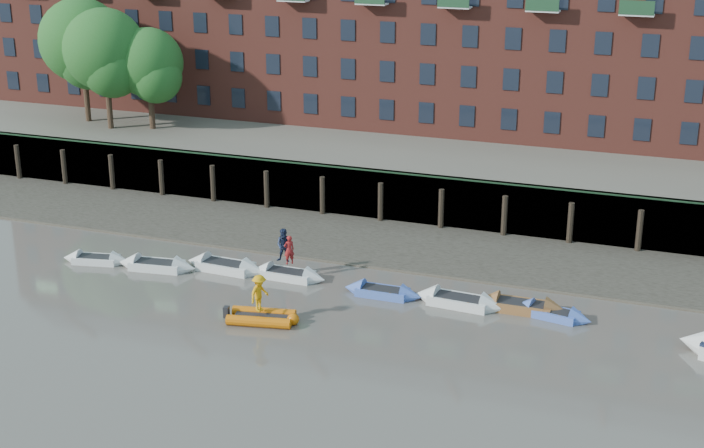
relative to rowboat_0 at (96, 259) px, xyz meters
The scene contains 18 objects.
ground 17.60m from the rowboat_0, 31.74° to the right, with size 220.00×220.00×0.00m, color #58524B.
foreshore 17.33m from the rowboat_0, 30.28° to the left, with size 110.00×8.00×0.50m, color #3D382F.
mud_band 15.89m from the rowboat_0, 19.64° to the left, with size 110.00×1.60×0.10m, color #4C4336.
river_wall 19.95m from the rowboat_0, 41.24° to the left, with size 110.00×1.23×3.30m.
bank_terrace 30.68m from the rowboat_0, 60.76° to the left, with size 110.00×28.00×3.20m, color #5E594D.
tree_cluster 22.76m from the rowboat_0, 120.49° to the left, with size 11.76×7.74×9.40m.
rowboat_0 is the anchor object (origin of this frame).
rowboat_1 3.81m from the rowboat_0, ahead, with size 4.73×1.90×1.33m.
rowboat_2 7.66m from the rowboat_0, 11.16° to the left, with size 4.96×1.67×1.42m.
rowboat_3 11.39m from the rowboat_0, ahead, with size 4.41×1.37×1.27m.
rowboat_4 16.95m from the rowboat_0, ahead, with size 4.23×1.24×1.22m.
rowboat_5 21.05m from the rowboat_0, ahead, with size 4.93×1.73×1.41m.
rowboat_6 24.21m from the rowboat_0, ahead, with size 4.79×1.44×1.39m.
rowboat_7 25.75m from the rowboat_0, ahead, with size 4.24×1.91×1.19m.
rib_tender 13.12m from the rowboat_0, 17.97° to the right, with size 3.61×2.22×0.61m.
person_rower_a 11.56m from the rowboat_0, ahead, with size 0.60×0.39×1.63m, color maroon.
person_rower_b 11.24m from the rowboat_0, ahead, with size 0.92×0.72×1.90m, color #19233F.
person_rib_crew 12.94m from the rowboat_0, 18.13° to the right, with size 1.22×0.70×1.89m, color orange.
Camera 1 is at (16.80, -34.77, 20.41)m, focal length 50.00 mm.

